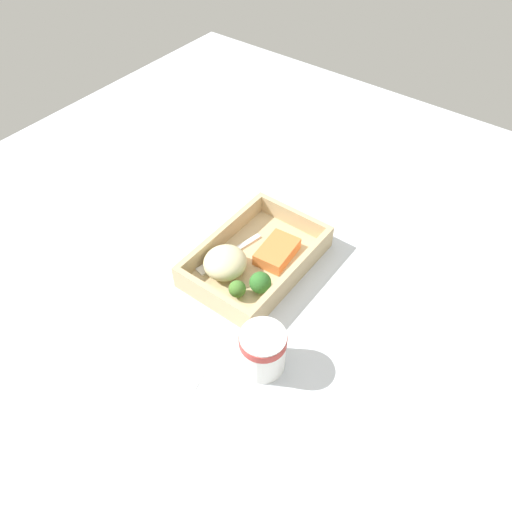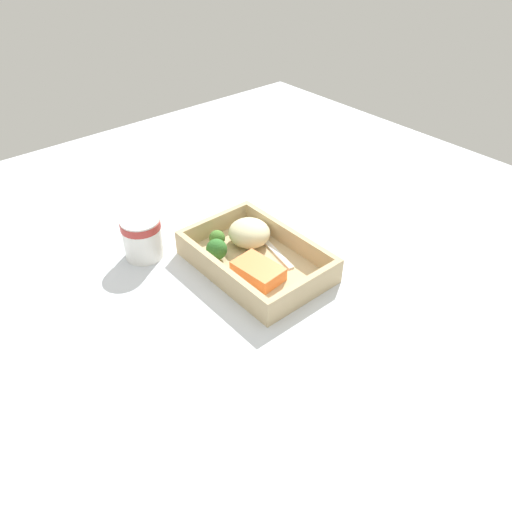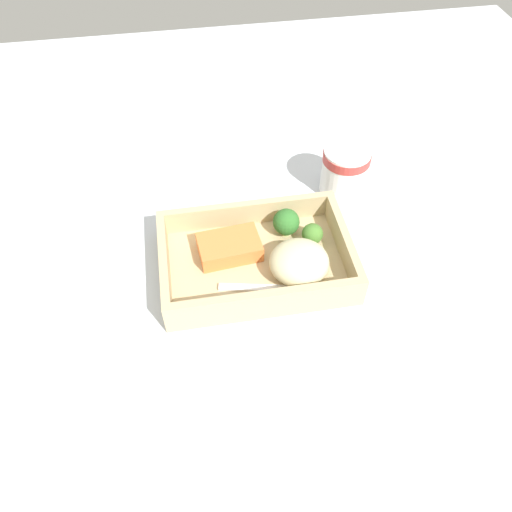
% 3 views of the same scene
% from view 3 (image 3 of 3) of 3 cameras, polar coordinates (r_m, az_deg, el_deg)
% --- Properties ---
extents(ground_plane, '(1.60, 1.60, 0.02)m').
position_cam_3_polar(ground_plane, '(0.76, 0.00, -1.81)').
color(ground_plane, silver).
extents(takeout_tray, '(0.28, 0.19, 0.01)m').
position_cam_3_polar(takeout_tray, '(0.75, 0.00, -1.04)').
color(takeout_tray, tan).
rests_on(takeout_tray, ground_plane).
extents(tray_rim, '(0.28, 0.19, 0.04)m').
position_cam_3_polar(tray_rim, '(0.73, 0.00, 0.26)').
color(tray_rim, tan).
rests_on(tray_rim, takeout_tray).
extents(salmon_fillet, '(0.10, 0.07, 0.03)m').
position_cam_3_polar(salmon_fillet, '(0.75, -3.05, 1.03)').
color(salmon_fillet, orange).
rests_on(salmon_fillet, takeout_tray).
extents(mashed_potatoes, '(0.09, 0.08, 0.05)m').
position_cam_3_polar(mashed_potatoes, '(0.72, 4.95, -0.72)').
color(mashed_potatoes, beige).
rests_on(mashed_potatoes, takeout_tray).
extents(broccoli_floret_1, '(0.04, 0.04, 0.05)m').
position_cam_3_polar(broccoli_floret_1, '(0.77, 3.48, 3.86)').
color(broccoli_floret_1, '#819B53').
rests_on(broccoli_floret_1, takeout_tray).
extents(broccoli_floret_2, '(0.03, 0.03, 0.04)m').
position_cam_3_polar(broccoli_floret_2, '(0.76, 6.46, 2.50)').
color(broccoli_floret_2, '#7A9D59').
rests_on(broccoli_floret_2, takeout_tray).
extents(fork, '(0.16, 0.05, 0.00)m').
position_cam_3_polar(fork, '(0.71, 2.85, -3.76)').
color(fork, white).
rests_on(fork, takeout_tray).
extents(paper_cup, '(0.08, 0.08, 0.09)m').
position_cam_3_polar(paper_cup, '(0.86, 10.11, 9.74)').
color(paper_cup, white).
rests_on(paper_cup, ground_plane).
extents(receipt_slip, '(0.11, 0.14, 0.00)m').
position_cam_3_polar(receipt_slip, '(0.84, 18.12, 2.21)').
color(receipt_slip, white).
rests_on(receipt_slip, ground_plane).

